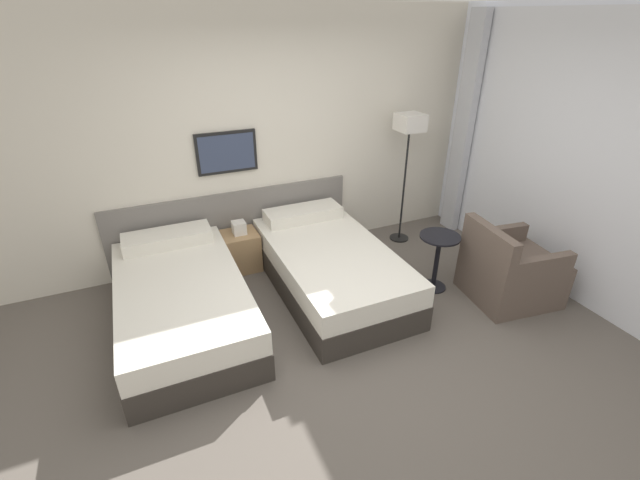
# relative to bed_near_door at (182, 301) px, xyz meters

# --- Properties ---
(ground_plane) EXTENTS (16.00, 16.00, 0.00)m
(ground_plane) POSITION_rel_bed_near_door_xyz_m (1.28, -1.02, -0.25)
(ground_plane) COLOR #5B544C
(wall_headboard) EXTENTS (10.00, 0.10, 2.70)m
(wall_headboard) POSITION_rel_bed_near_door_xyz_m (1.25, 1.05, 1.05)
(wall_headboard) COLOR beige
(wall_headboard) RESTS_ON ground_plane
(wall_window) EXTENTS (0.21, 4.54, 2.70)m
(wall_window) POSITION_rel_bed_near_door_xyz_m (3.70, -1.14, 1.09)
(wall_window) COLOR white
(wall_window) RESTS_ON ground_plane
(bed_near_door) EXTENTS (1.09, 1.99, 0.61)m
(bed_near_door) POSITION_rel_bed_near_door_xyz_m (0.00, 0.00, 0.00)
(bed_near_door) COLOR #332D28
(bed_near_door) RESTS_ON ground_plane
(bed_near_window) EXTENTS (1.09, 1.99, 0.61)m
(bed_near_window) POSITION_rel_bed_near_door_xyz_m (1.49, 0.00, 0.00)
(bed_near_window) COLOR #332D28
(bed_near_window) RESTS_ON ground_plane
(nightstand) EXTENTS (0.38, 0.36, 0.58)m
(nightstand) POSITION_rel_bed_near_door_xyz_m (0.75, 0.76, -0.02)
(nightstand) COLOR #9E7A51
(nightstand) RESTS_ON ground_plane
(floor_lamp) EXTENTS (0.28, 0.28, 1.58)m
(floor_lamp) POSITION_rel_bed_near_door_xyz_m (2.78, 0.64, 1.11)
(floor_lamp) COLOR black
(floor_lamp) RESTS_ON ground_plane
(side_table) EXTENTS (0.41, 0.41, 0.61)m
(side_table) POSITION_rel_bed_near_door_xyz_m (2.50, -0.45, 0.17)
(side_table) COLOR black
(side_table) RESTS_ON ground_plane
(armchair) EXTENTS (0.88, 0.82, 0.83)m
(armchair) POSITION_rel_bed_near_door_xyz_m (3.06, -0.88, 0.03)
(armchair) COLOR brown
(armchair) RESTS_ON ground_plane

